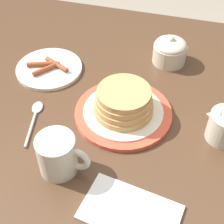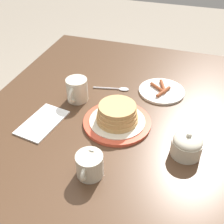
# 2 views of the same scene
# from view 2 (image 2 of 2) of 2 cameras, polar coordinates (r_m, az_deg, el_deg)

# --- Properties ---
(dining_table) EXTENTS (1.46, 1.06, 0.75)m
(dining_table) POSITION_cam_2_polar(r_m,az_deg,el_deg) (1.06, -0.33, -8.23)
(dining_table) COLOR #4C3321
(dining_table) RESTS_ON ground_plane
(pancake_plate) EXTENTS (0.25, 0.25, 0.08)m
(pancake_plate) POSITION_cam_2_polar(r_m,az_deg,el_deg) (1.01, 1.08, -0.99)
(pancake_plate) COLOR #DB5138
(pancake_plate) RESTS_ON dining_table
(side_plate_bacon) EXTENTS (0.19, 0.19, 0.02)m
(side_plate_bacon) POSITION_cam_2_polar(r_m,az_deg,el_deg) (1.20, 10.03, 4.28)
(side_plate_bacon) COLOR silver
(side_plate_bacon) RESTS_ON dining_table
(coffee_mug) EXTENTS (0.12, 0.08, 0.09)m
(coffee_mug) POSITION_cam_2_polar(r_m,az_deg,el_deg) (1.12, -7.17, 4.48)
(coffee_mug) COLOR beige
(coffee_mug) RESTS_ON dining_table
(creamer_pitcher) EXTENTS (0.12, 0.08, 0.09)m
(creamer_pitcher) POSITION_cam_2_polar(r_m,az_deg,el_deg) (0.84, -4.66, -10.54)
(creamer_pitcher) COLOR beige
(creamer_pitcher) RESTS_ON dining_table
(sugar_bowl) EXTENTS (0.10, 0.10, 0.09)m
(sugar_bowl) POSITION_cam_2_polar(r_m,az_deg,el_deg) (0.92, 15.00, -6.45)
(sugar_bowl) COLOR beige
(sugar_bowl) RESTS_ON dining_table
(napkin) EXTENTS (0.21, 0.14, 0.01)m
(napkin) POSITION_cam_2_polar(r_m,az_deg,el_deg) (1.06, -13.93, -2.04)
(napkin) COLOR white
(napkin) RESTS_ON dining_table
(spoon) EXTENTS (0.05, 0.15, 0.01)m
(spoon) POSITION_cam_2_polar(r_m,az_deg,el_deg) (1.20, 1.14, 4.74)
(spoon) COLOR silver
(spoon) RESTS_ON dining_table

